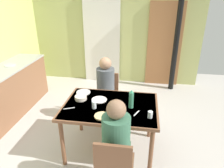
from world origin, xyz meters
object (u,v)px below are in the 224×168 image
at_px(water_bottle_green_near, 131,99).
at_px(serving_bowl_center, 81,98).
at_px(dining_table, 110,110).
at_px(person_near_diner, 116,136).
at_px(chair_far_diner, 107,94).
at_px(kitchen_counter, 4,95).
at_px(person_far_diner, 105,83).
at_px(chair_near_diner, 114,166).

distance_m(water_bottle_green_near, serving_bowl_center, 0.74).
relative_size(dining_table, person_near_diner, 1.67).
height_order(dining_table, chair_far_diner, chair_far_diner).
bearing_deg(water_bottle_green_near, kitchen_counter, 165.06).
xyz_separation_m(water_bottle_green_near, serving_bowl_center, (-0.73, 0.12, -0.09)).
xyz_separation_m(person_far_diner, serving_bowl_center, (-0.25, -0.59, 0.01)).
distance_m(chair_far_diner, person_far_diner, 0.31).
bearing_deg(kitchen_counter, chair_far_diner, 6.25).
relative_size(kitchen_counter, serving_bowl_center, 13.43).
relative_size(person_far_diner, water_bottle_green_near, 2.95).
height_order(kitchen_counter, chair_far_diner, kitchen_counter).
height_order(dining_table, serving_bowl_center, serving_bowl_center).
xyz_separation_m(dining_table, serving_bowl_center, (-0.45, 0.10, 0.10)).
relative_size(kitchen_counter, person_far_diner, 2.97).
bearing_deg(water_bottle_green_near, person_far_diner, 124.21).
bearing_deg(kitchen_counter, dining_table, -16.32).
height_order(dining_table, water_bottle_green_near, water_bottle_green_near).
relative_size(chair_near_diner, person_far_diner, 1.13).
bearing_deg(kitchen_counter, person_far_diner, 2.15).
xyz_separation_m(chair_near_diner, chair_far_diner, (-0.37, 1.64, 0.00)).
bearing_deg(person_near_diner, dining_table, 104.35).
bearing_deg(chair_near_diner, chair_far_diner, 102.73).
bearing_deg(serving_bowl_center, kitchen_counter, 162.55).
height_order(dining_table, chair_near_diner, chair_near_diner).
relative_size(kitchen_counter, chair_near_diner, 2.62).
xyz_separation_m(person_near_diner, serving_bowl_center, (-0.62, 0.78, 0.01)).
bearing_deg(kitchen_counter, person_near_diner, -29.77).
relative_size(dining_table, person_far_diner, 1.67).
bearing_deg(chair_near_diner, kitchen_counter, 147.70).
distance_m(kitchen_counter, person_far_diner, 1.92).
xyz_separation_m(dining_table, person_near_diner, (0.17, -0.68, 0.10)).
xyz_separation_m(person_near_diner, person_far_diner, (-0.37, 1.37, 0.00)).
xyz_separation_m(dining_table, chair_far_diner, (-0.20, 0.82, -0.18)).
distance_m(chair_near_diner, chair_far_diner, 1.68).
bearing_deg(dining_table, kitchen_counter, 163.68).
bearing_deg(person_near_diner, water_bottle_green_near, 80.70).
relative_size(dining_table, serving_bowl_center, 7.57).
height_order(water_bottle_green_near, serving_bowl_center, water_bottle_green_near).
bearing_deg(dining_table, person_far_diner, 105.99).
height_order(person_near_diner, person_far_diner, same).
bearing_deg(serving_bowl_center, person_near_diner, -51.44).
height_order(kitchen_counter, water_bottle_green_near, water_bottle_green_near).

